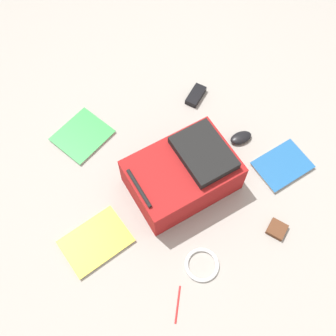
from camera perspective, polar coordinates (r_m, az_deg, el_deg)
ground_plane at (r=1.85m, az=-0.07°, el=-1.18°), size 3.55×3.55×0.00m
backpack at (r=1.75m, az=2.23°, el=-0.80°), size 0.40×0.51×0.22m
book_red at (r=1.76m, az=-10.27°, el=-10.29°), size 0.23×0.30×0.02m
book_manual at (r=1.94m, az=16.02°, el=0.36°), size 0.22×0.27×0.02m
book_comic at (r=1.99m, az=-12.13°, el=4.54°), size 0.25×0.27×0.01m
computer_mouse at (r=1.96m, az=10.37°, el=4.29°), size 0.09×0.12×0.03m
cable_coil at (r=1.71m, az=4.87°, el=-13.61°), size 0.14×0.14×0.02m
power_brick at (r=2.08m, az=3.99°, el=10.31°), size 0.10×0.14×0.03m
pen_black at (r=1.68m, az=1.41°, el=-18.90°), size 0.10×0.12×0.01m
earbud_pouch at (r=1.81m, az=15.31°, el=-8.44°), size 0.09×0.09×0.02m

